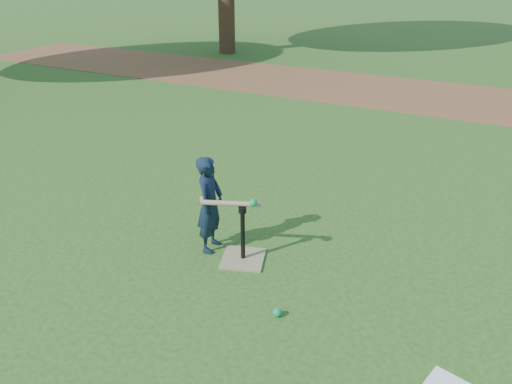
% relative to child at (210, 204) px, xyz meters
% --- Properties ---
extents(ground, '(80.00, 80.00, 0.00)m').
position_rel_child_xyz_m(ground, '(0.57, -0.09, -0.53)').
color(ground, '#285116').
rests_on(ground, ground).
extents(dirt_strip, '(24.00, 3.00, 0.01)m').
position_rel_child_xyz_m(dirt_strip, '(0.57, 7.41, -0.52)').
color(dirt_strip, brown).
rests_on(dirt_strip, ground).
extents(child, '(0.31, 0.42, 1.05)m').
position_rel_child_xyz_m(child, '(0.00, 0.00, 0.00)').
color(child, black).
rests_on(child, ground).
extents(wiffle_ball_ground, '(0.08, 0.08, 0.08)m').
position_rel_child_xyz_m(wiffle_ball_ground, '(1.09, -0.70, -0.49)').
color(wiffle_ball_ground, '#0D9650').
rests_on(wiffle_ball_ground, ground).
extents(batting_tee, '(0.54, 0.54, 0.61)m').
position_rel_child_xyz_m(batting_tee, '(0.41, -0.05, -0.42)').
color(batting_tee, '#93865D').
rests_on(batting_tee, ground).
extents(swing_action, '(0.62, 0.27, 0.13)m').
position_rel_child_xyz_m(swing_action, '(0.31, -0.07, 0.12)').
color(swing_action, tan).
rests_on(swing_action, ground).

